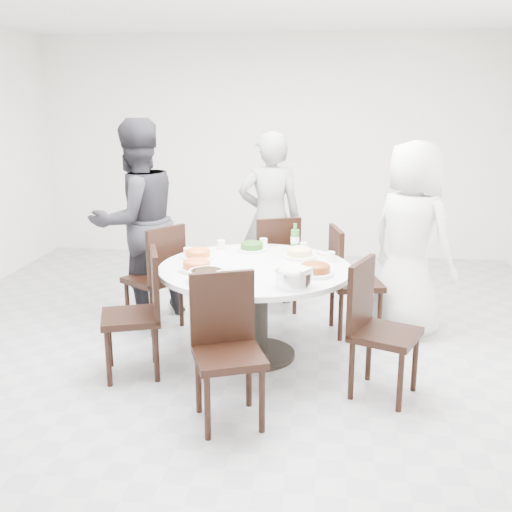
# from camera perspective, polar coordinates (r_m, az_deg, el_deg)

# --- Properties ---
(floor) EXTENTS (6.00, 6.00, 0.01)m
(floor) POSITION_cam_1_polar(r_m,az_deg,el_deg) (5.18, -1.40, -8.09)
(floor) COLOR #A4A4A9
(floor) RESTS_ON ground
(wall_back) EXTENTS (6.00, 0.01, 2.80)m
(wall_back) POSITION_cam_1_polar(r_m,az_deg,el_deg) (7.78, 1.64, 10.25)
(wall_back) COLOR white
(wall_back) RESTS_ON ground
(wall_front) EXTENTS (6.00, 0.01, 2.80)m
(wall_front) POSITION_cam_1_polar(r_m,az_deg,el_deg) (1.95, -13.93, -3.96)
(wall_front) COLOR white
(wall_front) RESTS_ON ground
(dining_table) EXTENTS (1.50, 1.50, 0.75)m
(dining_table) POSITION_cam_1_polar(r_m,az_deg,el_deg) (4.76, -0.07, -5.34)
(dining_table) COLOR white
(dining_table) RESTS_ON floor
(chair_ne) EXTENTS (0.50, 0.50, 0.95)m
(chair_ne) POSITION_cam_1_polar(r_m,az_deg,el_deg) (5.28, 9.53, -2.37)
(chair_ne) COLOR black
(chair_ne) RESTS_ON floor
(chair_n) EXTENTS (0.54, 0.54, 0.95)m
(chair_n) POSITION_cam_1_polar(r_m,az_deg,el_deg) (5.78, 1.62, -0.67)
(chair_n) COLOR black
(chair_n) RESTS_ON floor
(chair_nw) EXTENTS (0.58, 0.58, 0.95)m
(chair_nw) POSITION_cam_1_polar(r_m,az_deg,el_deg) (5.41, -9.76, -1.95)
(chair_nw) COLOR black
(chair_nw) RESTS_ON floor
(chair_sw) EXTENTS (0.53, 0.53, 0.95)m
(chair_sw) POSITION_cam_1_polar(r_m,az_deg,el_deg) (4.52, -11.87, -5.45)
(chair_sw) COLOR black
(chair_sw) RESTS_ON floor
(chair_s) EXTENTS (0.54, 0.54, 0.95)m
(chair_s) POSITION_cam_1_polar(r_m,az_deg,el_deg) (3.78, -2.61, -9.23)
(chair_s) COLOR black
(chair_s) RESTS_ON floor
(chair_se) EXTENTS (0.55, 0.55, 0.95)m
(chair_se) POSITION_cam_1_polar(r_m,az_deg,el_deg) (4.21, 12.25, -7.02)
(chair_se) COLOR black
(chair_se) RESTS_ON floor
(diner_right) EXTENTS (0.96, 0.96, 1.68)m
(diner_right) POSITION_cam_1_polar(r_m,az_deg,el_deg) (5.32, 14.55, 1.58)
(diner_right) COLOR silver
(diner_right) RESTS_ON floor
(diner_middle) EXTENTS (0.69, 0.53, 1.71)m
(diner_middle) POSITION_cam_1_polar(r_m,az_deg,el_deg) (5.94, 1.34, 3.55)
(diner_middle) COLOR black
(diner_middle) RESTS_ON floor
(diner_left) EXTENTS (1.12, 1.14, 1.85)m
(diner_left) POSITION_cam_1_polar(r_m,az_deg,el_deg) (5.59, -11.31, 3.26)
(diner_left) COLOR black
(diner_left) RESTS_ON floor
(dish_greens) EXTENTS (0.25, 0.25, 0.06)m
(dish_greens) POSITION_cam_1_polar(r_m,az_deg,el_deg) (5.09, -0.41, 0.80)
(dish_greens) COLOR white
(dish_greens) RESTS_ON dining_table
(dish_pale) EXTENTS (0.27, 0.27, 0.07)m
(dish_pale) POSITION_cam_1_polar(r_m,az_deg,el_deg) (4.90, 4.16, 0.25)
(dish_pale) COLOR white
(dish_pale) RESTS_ON dining_table
(dish_orange) EXTENTS (0.25, 0.25, 0.07)m
(dish_orange) POSITION_cam_1_polar(r_m,az_deg,el_deg) (4.87, -5.55, 0.09)
(dish_orange) COLOR white
(dish_orange) RESTS_ON dining_table
(dish_redbrown) EXTENTS (0.29, 0.29, 0.07)m
(dish_redbrown) POSITION_cam_1_polar(r_m,az_deg,el_deg) (4.44, 5.62, -1.34)
(dish_redbrown) COLOR white
(dish_redbrown) RESTS_ON dining_table
(dish_tofu) EXTENTS (0.27, 0.27, 0.07)m
(dish_tofu) POSITION_cam_1_polar(r_m,az_deg,el_deg) (4.54, -5.68, -0.99)
(dish_tofu) COLOR white
(dish_tofu) RESTS_ON dining_table
(rice_bowl) EXTENTS (0.26, 0.26, 0.11)m
(rice_bowl) POSITION_cam_1_polar(r_m,az_deg,el_deg) (4.15, 3.65, -2.16)
(rice_bowl) COLOR silver
(rice_bowl) RESTS_ON dining_table
(soup_bowl) EXTENTS (0.26, 0.26, 0.08)m
(soup_bowl) POSITION_cam_1_polar(r_m,az_deg,el_deg) (4.28, -4.69, -1.89)
(soup_bowl) COLOR white
(soup_bowl) RESTS_ON dining_table
(beverage_bottle) EXTENTS (0.07, 0.07, 0.24)m
(beverage_bottle) POSITION_cam_1_polar(r_m,az_deg,el_deg) (5.07, 3.73, 1.75)
(beverage_bottle) COLOR #32752E
(beverage_bottle) RESTS_ON dining_table
(tea_cups) EXTENTS (0.07, 0.07, 0.08)m
(tea_cups) POSITION_cam_1_polar(r_m,az_deg,el_deg) (5.22, 0.54, 1.24)
(tea_cups) COLOR white
(tea_cups) RESTS_ON dining_table
(chopsticks) EXTENTS (0.24, 0.04, 0.01)m
(chopsticks) POSITION_cam_1_polar(r_m,az_deg,el_deg) (5.30, 0.93, 1.05)
(chopsticks) COLOR tan
(chopsticks) RESTS_ON dining_table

